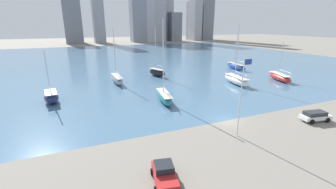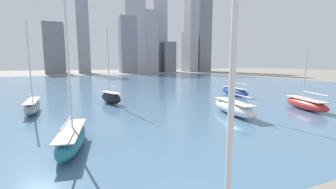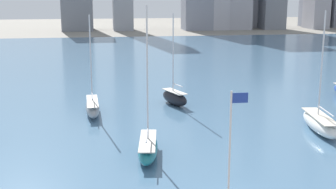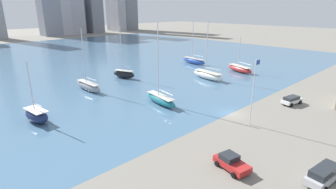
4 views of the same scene
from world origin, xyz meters
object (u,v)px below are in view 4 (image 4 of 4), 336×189
(sailboat_navy, at_px, (37,115))
(sailboat_black, at_px, (124,74))
(parked_pickup_red, at_px, (231,162))
(sailboat_red, at_px, (240,69))
(parked_wagon_white, at_px, (292,100))
(sailboat_blue, at_px, (194,61))
(flag_pole, at_px, (253,90))
(sailboat_gray, at_px, (88,86))
(parked_suv_silver, at_px, (324,174))
(sailboat_white, at_px, (208,75))
(sailboat_teal, at_px, (160,99))

(sailboat_navy, relative_size, sailboat_black, 0.73)
(parked_pickup_red, bearing_deg, sailboat_red, 41.93)
(sailboat_navy, bearing_deg, parked_wagon_white, -40.55)
(sailboat_blue, bearing_deg, parked_wagon_white, -108.17)
(flag_pole, xyz_separation_m, sailboat_red, (31.48, 21.37, -4.85))
(sailboat_blue, bearing_deg, sailboat_gray, -171.18)
(sailboat_blue, xyz_separation_m, parked_pickup_red, (-43.49, -43.57, -0.23))
(sailboat_navy, distance_m, parked_suv_silver, 41.89)
(sailboat_navy, bearing_deg, flag_pole, -52.79)
(sailboat_red, xyz_separation_m, sailboat_white, (-13.43, 1.40, 0.12))
(parked_suv_silver, bearing_deg, sailboat_red, 139.22)
(sailboat_black, height_order, sailboat_white, sailboat_white)
(sailboat_navy, height_order, parked_wagon_white, sailboat_navy)
(sailboat_black, height_order, sailboat_teal, sailboat_teal)
(flag_pole, height_order, parked_pickup_red, flag_pole)
(sailboat_red, height_order, sailboat_teal, sailboat_teal)
(sailboat_black, bearing_deg, parked_suv_silver, -122.23)
(sailboat_red, relative_size, sailboat_black, 0.74)
(sailboat_gray, xyz_separation_m, parked_wagon_white, (24.57, -36.08, -0.18))
(flag_pole, height_order, parked_suv_silver, flag_pole)
(flag_pole, bearing_deg, parked_pickup_red, -159.29)
(sailboat_gray, xyz_separation_m, parked_suv_silver, (2.14, -48.58, -0.04))
(sailboat_black, distance_m, parked_wagon_white, 41.60)
(sailboat_navy, distance_m, sailboat_white, 42.72)
(sailboat_teal, relative_size, parked_suv_silver, 3.04)
(sailboat_navy, xyz_separation_m, parked_wagon_white, (39.20, -25.89, -0.26))
(parked_wagon_white, bearing_deg, sailboat_red, 153.34)
(sailboat_teal, bearing_deg, parked_pickup_red, -103.76)
(sailboat_red, bearing_deg, sailboat_black, 165.46)
(flag_pole, xyz_separation_m, sailboat_white, (18.05, 22.76, -4.73))
(parked_suv_silver, bearing_deg, parked_wagon_white, 127.03)
(sailboat_navy, xyz_separation_m, parked_pickup_red, (11.86, -30.01, -0.32))
(sailboat_navy, bearing_deg, parked_suv_silver, -73.50)
(sailboat_navy, bearing_deg, sailboat_black, 20.09)
(sailboat_navy, bearing_deg, sailboat_blue, 6.66)
(parked_wagon_white, bearing_deg, sailboat_white, -177.62)
(flag_pole, relative_size, sailboat_teal, 0.68)
(sailboat_red, height_order, sailboat_gray, sailboat_gray)
(sailboat_gray, distance_m, parked_wagon_white, 43.65)
(parked_wagon_white, relative_size, parked_pickup_red, 1.05)
(sailboat_white, bearing_deg, flag_pole, -121.67)
(parked_wagon_white, height_order, parked_pickup_red, parked_pickup_red)
(sailboat_black, distance_m, sailboat_gray, 12.91)
(sailboat_red, distance_m, parked_suv_silver, 52.34)
(sailboat_white, bearing_deg, sailboat_teal, -159.20)
(sailboat_red, bearing_deg, sailboat_teal, -156.57)
(sailboat_gray, relative_size, parked_suv_silver, 2.68)
(sailboat_black, height_order, parked_suv_silver, sailboat_black)
(parked_suv_silver, height_order, parked_pickup_red, parked_suv_silver)
(sailboat_gray, relative_size, parked_pickup_red, 2.98)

